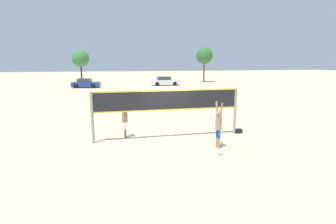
{
  "coord_description": "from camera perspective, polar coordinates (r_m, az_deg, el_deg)",
  "views": [
    {
      "loc": [
        -2.88,
        -12.64,
        3.84
      ],
      "look_at": [
        0.0,
        0.0,
        1.36
      ],
      "focal_mm": 28.0,
      "sensor_mm": 36.0,
      "label": 1
    }
  ],
  "objects": [
    {
      "name": "player_spiker",
      "position": [
        11.94,
        10.94,
        -2.6
      ],
      "size": [
        0.28,
        0.7,
        2.11
      ],
      "rotation": [
        0.0,
        0.0,
        1.57
      ],
      "color": "tan",
      "rests_on": "ground_plane"
    },
    {
      "name": "volleyball_net",
      "position": [
        13.14,
        0.0,
        1.48
      ],
      "size": [
        7.52,
        0.14,
        2.48
      ],
      "color": "gray",
      "rests_on": "ground_plane"
    },
    {
      "name": "tree_left_cluster",
      "position": [
        47.78,
        -18.51,
        11.01
      ],
      "size": [
        2.9,
        2.9,
        5.93
      ],
      "color": "#4C3823",
      "rests_on": "ground_plane"
    },
    {
      "name": "parked_car_mid",
      "position": [
        43.93,
        -0.69,
        6.67
      ],
      "size": [
        4.79,
        2.14,
        1.44
      ],
      "rotation": [
        0.0,
        0.0,
        -0.04
      ],
      "color": "silver",
      "rests_on": "ground_plane"
    },
    {
      "name": "player_blocker",
      "position": [
        13.57,
        -9.39,
        -1.19
      ],
      "size": [
        0.28,
        0.69,
        2.01
      ],
      "rotation": [
        0.0,
        0.0,
        -1.57
      ],
      "color": "#8C664C",
      "rests_on": "ground_plane"
    },
    {
      "name": "ground_plane",
      "position": [
        13.52,
        0.0,
        -5.68
      ],
      "size": [
        200.0,
        200.0,
        0.0
      ],
      "primitive_type": "plane",
      "color": "beige"
    },
    {
      "name": "volleyball",
      "position": [
        11.34,
        11.24,
        -8.6
      ],
      "size": [
        0.22,
        0.22,
        0.22
      ],
      "color": "white",
      "rests_on": "ground_plane"
    },
    {
      "name": "gear_bag",
      "position": [
        14.96,
        15.06,
        -4.01
      ],
      "size": [
        0.37,
        0.25,
        0.22
      ],
      "color": "black",
      "rests_on": "ground_plane"
    },
    {
      "name": "parked_car_near",
      "position": [
        41.93,
        -17.48,
        5.92
      ],
      "size": [
        4.32,
        2.53,
        1.38
      ],
      "rotation": [
        0.0,
        0.0,
        -0.16
      ],
      "color": "navy",
      "rests_on": "ground_plane"
    },
    {
      "name": "tree_right_cluster",
      "position": [
        51.76,
        7.92,
        12.02
      ],
      "size": [
        3.16,
        3.16,
        6.62
      ],
      "color": "brown",
      "rests_on": "ground_plane"
    }
  ]
}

